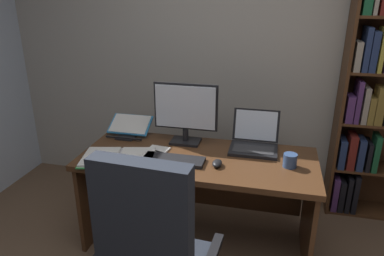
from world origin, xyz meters
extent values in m
cube|color=#B2ADA3|center=(0.00, 1.96, 1.28)|extent=(5.05, 0.12, 2.55)
cube|color=#4C2D19|center=(-0.24, 1.00, 0.70)|extent=(1.64, 0.69, 0.04)
cube|color=#4C2D19|center=(-1.02, 1.00, 0.34)|extent=(0.03, 0.63, 0.68)
cube|color=#4C2D19|center=(0.55, 1.00, 0.34)|extent=(0.03, 0.63, 0.68)
cube|color=#4C2D19|center=(-0.24, 1.32, 0.37)|extent=(1.52, 0.03, 0.48)
cube|color=#4C2D19|center=(0.77, 1.74, 1.02)|extent=(0.02, 0.28, 2.05)
cube|color=#4C2D19|center=(1.21, 1.74, 0.01)|extent=(0.86, 0.26, 0.02)
cube|color=#512D66|center=(0.83, 1.69, 0.17)|extent=(0.05, 0.16, 0.30)
cube|color=black|center=(0.88, 1.71, 0.16)|extent=(0.04, 0.20, 0.28)
cube|color=black|center=(0.93, 1.72, 0.18)|extent=(0.04, 0.22, 0.32)
cube|color=black|center=(0.99, 1.69, 0.20)|extent=(0.04, 0.16, 0.35)
cube|color=navy|center=(0.83, 1.71, 0.55)|extent=(0.05, 0.20, 0.25)
cube|color=maroon|center=(0.90, 1.70, 0.57)|extent=(0.06, 0.18, 0.29)
cube|color=navy|center=(0.97, 1.70, 0.56)|extent=(0.05, 0.17, 0.26)
cube|color=black|center=(1.03, 1.71, 0.55)|extent=(0.03, 0.20, 0.24)
cube|color=#195633|center=(1.08, 1.69, 0.58)|extent=(0.04, 0.16, 0.31)
cube|color=#512D66|center=(0.83, 1.69, 0.94)|extent=(0.06, 0.17, 0.21)
cube|color=#512D66|center=(0.89, 1.71, 1.00)|extent=(0.04, 0.20, 0.33)
cube|color=gray|center=(0.94, 1.72, 0.98)|extent=(0.04, 0.22, 0.29)
cube|color=olive|center=(0.99, 1.71, 0.94)|extent=(0.04, 0.20, 0.21)
cube|color=olive|center=(1.04, 1.69, 0.98)|extent=(0.06, 0.16, 0.30)
cube|color=gray|center=(0.83, 1.72, 1.35)|extent=(0.04, 0.22, 0.22)
cube|color=navy|center=(0.88, 1.71, 1.40)|extent=(0.04, 0.20, 0.32)
cube|color=navy|center=(0.93, 1.69, 1.39)|extent=(0.05, 0.17, 0.30)
cube|color=gold|center=(0.98, 1.70, 1.40)|extent=(0.03, 0.17, 0.33)
cube|color=#232833|center=(-0.29, 0.06, 0.77)|extent=(0.48, 0.13, 0.70)
cube|color=black|center=(-0.56, 0.28, 0.51)|extent=(0.08, 0.39, 0.04)
cube|color=black|center=(-0.38, 1.22, 0.73)|extent=(0.22, 0.16, 0.02)
cylinder|color=black|center=(-0.38, 1.22, 0.79)|extent=(0.04, 0.04, 0.09)
cube|color=black|center=(-0.38, 1.23, 1.01)|extent=(0.48, 0.02, 0.35)
cube|color=silver|center=(-0.38, 1.21, 1.01)|extent=(0.45, 0.00, 0.32)
cube|color=black|center=(0.13, 1.18, 0.73)|extent=(0.34, 0.26, 0.02)
cube|color=#2D2D30|center=(0.13, 1.16, 0.74)|extent=(0.29, 0.14, 0.00)
cube|color=black|center=(0.13, 1.34, 0.86)|extent=(0.34, 0.07, 0.24)
cube|color=silver|center=(0.13, 1.34, 0.86)|extent=(0.31, 0.06, 0.21)
cube|color=black|center=(-0.38, 0.88, 0.73)|extent=(0.42, 0.15, 0.02)
ellipsoid|color=black|center=(-0.08, 0.88, 0.74)|extent=(0.06, 0.10, 0.04)
cube|color=black|center=(-0.86, 1.20, 0.73)|extent=(0.14, 0.12, 0.01)
cube|color=black|center=(-0.86, 1.15, 0.74)|extent=(0.30, 0.01, 0.01)
cube|color=#2D84C6|center=(-0.86, 1.29, 0.80)|extent=(0.33, 0.19, 0.11)
cube|color=silver|center=(-0.86, 1.29, 0.81)|extent=(0.30, 0.18, 0.09)
cube|color=green|center=(-0.88, 0.80, 0.72)|extent=(0.31, 0.36, 0.01)
cube|color=green|center=(-0.64, 0.86, 0.72)|extent=(0.31, 0.36, 0.01)
cube|color=silver|center=(-0.88, 0.80, 0.74)|extent=(0.29, 0.34, 0.02)
cube|color=silver|center=(-0.64, 0.86, 0.74)|extent=(0.29, 0.34, 0.02)
cylinder|color=#B7B7BC|center=(-0.76, 0.83, 0.73)|extent=(0.08, 0.28, 0.02)
cube|color=silver|center=(-0.55, 0.99, 0.73)|extent=(0.18, 0.23, 0.01)
cylinder|color=black|center=(-0.53, 0.99, 0.73)|extent=(0.14, 0.05, 0.01)
cylinder|color=#334C7A|center=(0.39, 0.98, 0.77)|extent=(0.09, 0.09, 0.09)
camera|label=1|loc=(0.25, -1.22, 1.81)|focal=33.56mm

